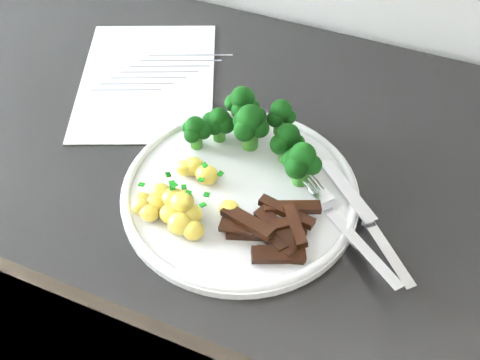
# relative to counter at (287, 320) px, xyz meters

# --- Properties ---
(counter) EXTENTS (2.40, 0.60, 0.90)m
(counter) POSITION_rel_counter_xyz_m (0.00, 0.00, 0.00)
(counter) COLOR black
(counter) RESTS_ON ground
(recipe_paper) EXTENTS (0.31, 0.35, 0.00)m
(recipe_paper) POSITION_rel_counter_xyz_m (-0.28, 0.07, 0.45)
(recipe_paper) COLOR white
(recipe_paper) RESTS_ON counter
(plate) EXTENTS (0.30, 0.30, 0.02)m
(plate) POSITION_rel_counter_xyz_m (-0.06, -0.09, 0.46)
(plate) COLOR white
(plate) RESTS_ON counter
(broccoli) EXTENTS (0.20, 0.11, 0.08)m
(broccoli) POSITION_rel_counter_xyz_m (-0.07, -0.02, 0.50)
(broccoli) COLOR #2A691B
(broccoli) RESTS_ON plate
(potatoes) EXTENTS (0.13, 0.12, 0.04)m
(potatoes) POSITION_rel_counter_xyz_m (-0.12, -0.15, 0.47)
(potatoes) COLOR gold
(potatoes) RESTS_ON plate
(beef_strips) EXTENTS (0.12, 0.11, 0.03)m
(beef_strips) POSITION_rel_counter_xyz_m (0.00, -0.15, 0.47)
(beef_strips) COLOR black
(beef_strips) RESTS_ON plate
(fork) EXTENTS (0.17, 0.14, 0.02)m
(fork) POSITION_rel_counter_xyz_m (0.08, -0.11, 0.47)
(fork) COLOR silver
(fork) RESTS_ON plate
(knife) EXTENTS (0.16, 0.16, 0.02)m
(knife) POSITION_rel_counter_xyz_m (0.12, -0.10, 0.46)
(knife) COLOR silver
(knife) RESTS_ON plate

